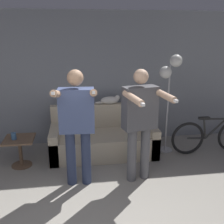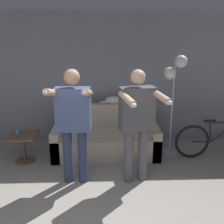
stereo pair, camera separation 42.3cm
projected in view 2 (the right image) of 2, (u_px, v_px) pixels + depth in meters
The scene contains 9 objects.
wall_back at pixel (81, 79), 5.22m from camera, with size 10.00×0.05×2.60m.
couch at pixel (106, 139), 4.94m from camera, with size 1.92×0.90×0.86m.
person_left at pixel (73, 119), 3.72m from camera, with size 0.59×0.69×1.72m.
person_right at pixel (137, 119), 3.76m from camera, with size 0.66×0.76×1.71m.
cat at pixel (115, 100), 5.07m from camera, with size 0.48×0.15×0.17m.
floor_lamp at pixel (175, 76), 4.55m from camera, with size 0.40×0.27×1.82m.
side_table at pixel (23, 142), 4.56m from camera, with size 0.49×0.49×0.50m.
cup at pixel (17, 132), 4.47m from camera, with size 0.08×0.08×0.11m.
bicycle at pixel (217, 140), 4.71m from camera, with size 1.54×0.07×0.72m.
Camera 2 is at (0.41, -2.05, 2.19)m, focal length 42.00 mm.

